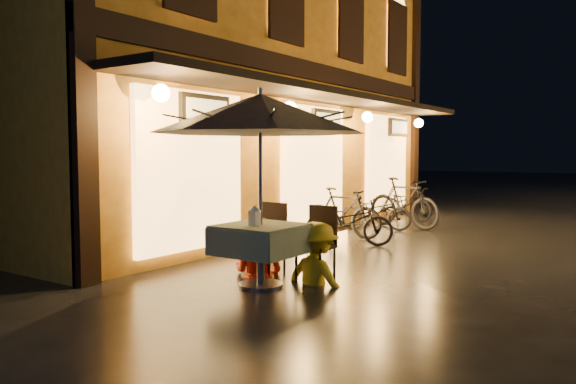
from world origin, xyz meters
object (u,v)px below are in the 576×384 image
Objects in this scene: table_lantern at (254,214)px; bicycle_0 at (349,222)px; person_orange at (258,218)px; cafe_table at (261,240)px; patio_umbrella at (260,114)px; person_yellow at (317,224)px.

table_lantern reaches higher than bicycle_0.
person_orange reaches higher than bicycle_0.
bicycle_0 reaches higher than cafe_table.
person_orange is at bearing 129.85° from cafe_table.
person_orange reaches higher than cafe_table.
person_orange is at bearing 124.14° from table_lantern.
bicycle_0 is at bearing 99.87° from table_lantern.
cafe_table is 0.35m from table_lantern.
bicycle_0 is (-0.62, 3.44, -1.73)m from patio_umbrella.
table_lantern is 0.16× the size of person_orange.
table_lantern is at bearing 118.46° from person_orange.
bicycle_0 is (-1.09, 2.87, -0.34)m from person_yellow.
patio_umbrella is (0.00, 0.00, 1.56)m from cafe_table.
table_lantern is 0.80m from person_orange.
patio_umbrella is at bearing 32.01° from cafe_table.
patio_umbrella is 1.75× the size of person_yellow.
cafe_table is 0.63× the size of person_orange.
cafe_table is at bearing -147.99° from patio_umbrella.
table_lantern is 0.85m from person_yellow.
patio_umbrella is at bearing 57.00° from person_yellow.
person_yellow reaches higher than table_lantern.
patio_umbrella is 1.24m from table_lantern.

